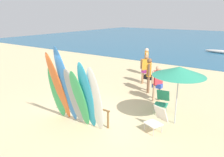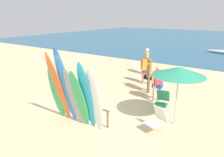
{
  "view_description": "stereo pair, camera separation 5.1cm",
  "coord_description": "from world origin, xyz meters",
  "px_view_note": "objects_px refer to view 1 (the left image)",
  "views": [
    {
      "loc": [
        4.92,
        -5.39,
        3.71
      ],
      "look_at": [
        0.0,
        1.74,
        1.16
      ],
      "focal_mm": 35.04,
      "sensor_mm": 36.0,
      "label": 1
    },
    {
      "loc": [
        4.96,
        -5.36,
        3.71
      ],
      "look_at": [
        0.0,
        1.74,
        1.16
      ],
      "focal_mm": 35.04,
      "sensor_mm": 36.0,
      "label": 2
    }
  ],
  "objects_px": {
    "beachgoer_by_water": "(146,59)",
    "beachgoer_photographing": "(149,73)",
    "surfboard_blue_2": "(66,86)",
    "surfboard_grey_3": "(74,97)",
    "surfboard_orange_1": "(59,87)",
    "surfboard_teal_5": "(87,97)",
    "surfboard_rack": "(84,107)",
    "surfboard_green_0": "(57,92)",
    "beachgoer_near_rack": "(158,81)",
    "beach_chair_red": "(157,118)",
    "beach_chair_blue": "(162,100)",
    "beach_umbrella": "(179,71)",
    "surfboard_white_6": "(95,100)",
    "surfboard_green_4": "(80,100)",
    "beachgoer_strolling": "(146,67)"
  },
  "relations": [
    {
      "from": "surfboard_white_6",
      "to": "beach_umbrella",
      "type": "bearing_deg",
      "value": 48.46
    },
    {
      "from": "surfboard_blue_2",
      "to": "beach_chair_red",
      "type": "distance_m",
      "value": 3.2
    },
    {
      "from": "beachgoer_by_water",
      "to": "beachgoer_photographing",
      "type": "height_order",
      "value": "beachgoer_photographing"
    },
    {
      "from": "beachgoer_photographing",
      "to": "surfboard_rack",
      "type": "bearing_deg",
      "value": -31.06
    },
    {
      "from": "surfboard_blue_2",
      "to": "beach_umbrella",
      "type": "height_order",
      "value": "surfboard_blue_2"
    },
    {
      "from": "surfboard_rack",
      "to": "surfboard_white_6",
      "type": "xyz_separation_m",
      "value": [
        0.87,
        -0.44,
        0.63
      ]
    },
    {
      "from": "beachgoer_photographing",
      "to": "beach_umbrella",
      "type": "distance_m",
      "value": 3.45
    },
    {
      "from": "surfboard_green_4",
      "to": "beachgoer_by_water",
      "type": "distance_m",
      "value": 7.58
    },
    {
      "from": "beach_chair_red",
      "to": "beachgoer_by_water",
      "type": "bearing_deg",
      "value": 140.87
    },
    {
      "from": "surfboard_green_0",
      "to": "beachgoer_near_rack",
      "type": "distance_m",
      "value": 4.32
    },
    {
      "from": "beachgoer_by_water",
      "to": "beach_umbrella",
      "type": "distance_m",
      "value": 6.61
    },
    {
      "from": "surfboard_blue_2",
      "to": "surfboard_grey_3",
      "type": "bearing_deg",
      "value": 13.66
    },
    {
      "from": "surfboard_blue_2",
      "to": "surfboard_white_6",
      "type": "height_order",
      "value": "surfboard_blue_2"
    },
    {
      "from": "surfboard_teal_5",
      "to": "surfboard_blue_2",
      "type": "bearing_deg",
      "value": -176.72
    },
    {
      "from": "surfboard_orange_1",
      "to": "beach_umbrella",
      "type": "distance_m",
      "value": 4.1
    },
    {
      "from": "surfboard_green_0",
      "to": "surfboard_blue_2",
      "type": "height_order",
      "value": "surfboard_blue_2"
    },
    {
      "from": "surfboard_grey_3",
      "to": "beach_chair_red",
      "type": "bearing_deg",
      "value": 31.95
    },
    {
      "from": "surfboard_green_4",
      "to": "beachgoer_near_rack",
      "type": "xyz_separation_m",
      "value": [
        1.12,
        3.72,
        -0.11
      ]
    },
    {
      "from": "surfboard_green_0",
      "to": "surfboard_teal_5",
      "type": "relative_size",
      "value": 0.86
    },
    {
      "from": "surfboard_green_0",
      "to": "surfboard_grey_3",
      "type": "relative_size",
      "value": 0.98
    },
    {
      "from": "surfboard_green_0",
      "to": "beach_chair_red",
      "type": "relative_size",
      "value": 2.55
    },
    {
      "from": "beachgoer_strolling",
      "to": "beachgoer_near_rack",
      "type": "relative_size",
      "value": 1.0
    },
    {
      "from": "surfboard_rack",
      "to": "beachgoer_photographing",
      "type": "bearing_deg",
      "value": 82.01
    },
    {
      "from": "surfboard_rack",
      "to": "surfboard_green_4",
      "type": "bearing_deg",
      "value": -61.33
    },
    {
      "from": "surfboard_green_4",
      "to": "beachgoer_photographing",
      "type": "distance_m",
      "value": 4.61
    },
    {
      "from": "surfboard_green_0",
      "to": "surfboard_grey_3",
      "type": "distance_m",
      "value": 0.87
    },
    {
      "from": "beach_chair_red",
      "to": "beach_chair_blue",
      "type": "height_order",
      "value": "beach_chair_red"
    },
    {
      "from": "surfboard_green_0",
      "to": "beach_umbrella",
      "type": "relative_size",
      "value": 1.02
    },
    {
      "from": "surfboard_blue_2",
      "to": "beachgoer_photographing",
      "type": "height_order",
      "value": "surfboard_blue_2"
    },
    {
      "from": "surfboard_green_4",
      "to": "beach_umbrella",
      "type": "distance_m",
      "value": 3.39
    },
    {
      "from": "surfboard_green_0",
      "to": "surfboard_white_6",
      "type": "relative_size",
      "value": 0.92
    },
    {
      "from": "surfboard_rack",
      "to": "beachgoer_by_water",
      "type": "height_order",
      "value": "beachgoer_by_water"
    },
    {
      "from": "beachgoer_by_water",
      "to": "beachgoer_strolling",
      "type": "bearing_deg",
      "value": -3.12
    },
    {
      "from": "beachgoer_photographing",
      "to": "beach_chair_red",
      "type": "relative_size",
      "value": 2.05
    },
    {
      "from": "surfboard_blue_2",
      "to": "surfboard_grey_3",
      "type": "xyz_separation_m",
      "value": [
        0.27,
        0.07,
        -0.35
      ]
    },
    {
      "from": "surfboard_orange_1",
      "to": "surfboard_blue_2",
      "type": "relative_size",
      "value": 0.93
    },
    {
      "from": "surfboard_orange_1",
      "to": "surfboard_teal_5",
      "type": "height_order",
      "value": "surfboard_orange_1"
    },
    {
      "from": "surfboard_blue_2",
      "to": "surfboard_grey_3",
      "type": "relative_size",
      "value": 1.33
    },
    {
      "from": "surfboard_orange_1",
      "to": "beachgoer_by_water",
      "type": "bearing_deg",
      "value": 97.09
    },
    {
      "from": "surfboard_grey_3",
      "to": "beachgoer_near_rack",
      "type": "relative_size",
      "value": 1.34
    },
    {
      "from": "surfboard_white_6",
      "to": "beach_chair_red",
      "type": "distance_m",
      "value": 2.13
    },
    {
      "from": "surfboard_rack",
      "to": "beachgoer_near_rack",
      "type": "distance_m",
      "value": 3.52
    },
    {
      "from": "surfboard_blue_2",
      "to": "surfboard_white_6",
      "type": "relative_size",
      "value": 1.26
    },
    {
      "from": "beach_chair_blue",
      "to": "beach_umbrella",
      "type": "height_order",
      "value": "beach_umbrella"
    },
    {
      "from": "beach_chair_red",
      "to": "beach_umbrella",
      "type": "bearing_deg",
      "value": 89.29
    },
    {
      "from": "surfboard_green_4",
      "to": "beach_chair_red",
      "type": "distance_m",
      "value": 2.61
    },
    {
      "from": "surfboard_blue_2",
      "to": "beachgoer_near_rack",
      "type": "relative_size",
      "value": 1.79
    },
    {
      "from": "surfboard_blue_2",
      "to": "surfboard_teal_5",
      "type": "height_order",
      "value": "surfboard_blue_2"
    },
    {
      "from": "surfboard_green_4",
      "to": "surfboard_white_6",
      "type": "bearing_deg",
      "value": 10.74
    },
    {
      "from": "surfboard_green_4",
      "to": "beach_umbrella",
      "type": "height_order",
      "value": "surfboard_green_4"
    }
  ]
}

